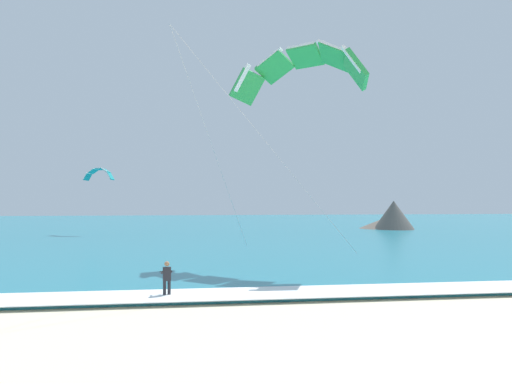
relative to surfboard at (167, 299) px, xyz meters
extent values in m
cube|color=teal|center=(5.82, 58.88, 0.07)|extent=(200.00, 120.00, 0.20)
cube|color=white|center=(5.82, -0.12, 0.19)|extent=(200.00, 2.84, 0.04)
ellipsoid|color=yellow|center=(0.00, 0.00, 0.00)|extent=(0.66, 1.45, 0.05)
cube|color=black|center=(0.00, 0.25, 0.04)|extent=(0.17, 0.09, 0.04)
cube|color=black|center=(0.00, -0.25, 0.04)|extent=(0.17, 0.09, 0.04)
cylinder|color=#232328|center=(-0.10, -0.02, 0.39)|extent=(0.14, 0.14, 0.84)
cylinder|color=#232328|center=(0.10, 0.02, 0.39)|extent=(0.14, 0.14, 0.84)
cube|color=#232328|center=(0.00, 0.00, 1.11)|extent=(0.37, 0.25, 0.60)
sphere|color=#9E704C|center=(0.00, 0.00, 1.55)|extent=(0.22, 0.22, 0.22)
cylinder|color=#232328|center=(-0.20, 0.13, 1.16)|extent=(0.17, 0.51, 0.22)
cylinder|color=#232328|center=(0.15, 0.19, 1.16)|extent=(0.17, 0.51, 0.22)
cylinder|color=black|center=(-0.06, 0.37, 1.16)|extent=(0.55, 0.13, 0.04)
cube|color=#3F3F42|center=(-0.02, 0.12, 0.89)|extent=(0.13, 0.10, 0.10)
cube|color=green|center=(10.95, 6.41, 12.27)|extent=(1.58, 2.45, 2.44)
cube|color=white|center=(10.53, 5.94, 12.76)|extent=(1.12, 1.05, 1.86)
cube|color=green|center=(10.17, 8.18, 13.56)|extent=(2.27, 2.70, 2.04)
cube|color=white|center=(9.76, 7.71, 14.05)|extent=(1.60, 1.45, 1.22)
cube|color=green|center=(8.67, 9.88, 14.03)|extent=(2.70, 2.65, 1.17)
cube|color=white|center=(8.26, 9.41, 14.52)|extent=(1.76, 1.61, 0.32)
cube|color=green|center=(6.79, 11.15, 13.56)|extent=(2.76, 2.28, 2.04)
cube|color=white|center=(6.38, 10.68, 14.05)|extent=(1.58, 1.46, 1.22)
cube|color=green|center=(4.94, 11.69, 12.27)|extent=(2.53, 1.67, 2.44)
cube|color=white|center=(4.53, 11.22, 12.76)|extent=(1.16, 1.04, 1.86)
cylinder|color=#B2B2B7|center=(5.50, 3.39, 6.72)|extent=(10.90, 6.06, 11.11)
cylinder|color=#B2B2B7|center=(2.50, 6.03, 6.72)|extent=(4.90, 11.33, 11.11)
cube|color=teal|center=(-8.65, 39.50, 7.35)|extent=(0.94, 1.10, 0.99)
cube|color=white|center=(-8.85, 39.19, 7.45)|extent=(0.59, 0.45, 0.85)
cube|color=teal|center=(-9.27, 40.05, 8.06)|extent=(1.21, 1.23, 0.71)
cube|color=white|center=(-9.47, 39.75, 8.16)|extent=(0.82, 0.59, 0.55)
cube|color=teal|center=(-10.13, 40.67, 8.31)|extent=(1.31, 1.26, 0.27)
cube|color=white|center=(-10.33, 40.37, 8.41)|extent=(0.89, 0.65, 0.11)
cube|color=teal|center=(-11.05, 41.21, 8.06)|extent=(1.29, 1.19, 0.71)
cube|color=white|center=(-11.24, 40.91, 8.16)|extent=(0.82, 0.61, 0.55)
cube|color=teal|center=(-11.80, 41.56, 7.35)|extent=(1.11, 1.01, 0.99)
cube|color=white|center=(-12.00, 41.26, 7.45)|extent=(0.60, 0.46, 0.85)
cone|color=#665B51|center=(29.52, 47.44, 0.74)|extent=(7.47, 7.47, 1.53)
cone|color=#56514C|center=(30.56, 45.18, 2.16)|extent=(6.14, 6.14, 4.38)
camera|label=1|loc=(0.96, -21.33, 4.30)|focal=33.64mm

